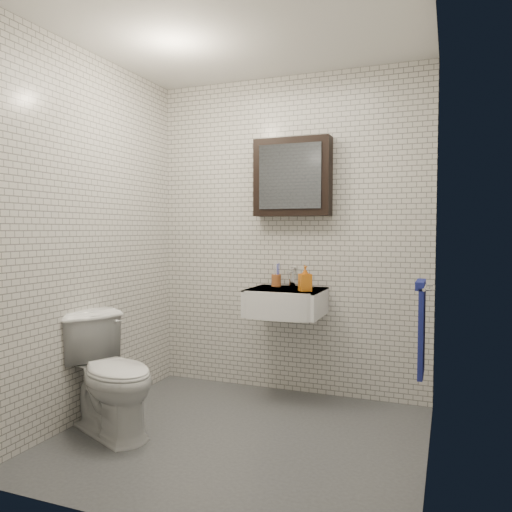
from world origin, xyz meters
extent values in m
cube|color=#44474B|center=(0.00, 0.00, 0.01)|extent=(2.20, 2.00, 0.01)
cube|color=silver|center=(0.00, 1.00, 1.25)|extent=(2.20, 0.02, 2.50)
cube|color=silver|center=(0.00, -1.00, 1.25)|extent=(2.20, 0.02, 2.50)
cube|color=silver|center=(-1.10, 0.00, 1.25)|extent=(0.02, 2.00, 2.50)
cube|color=silver|center=(1.10, 0.00, 1.25)|extent=(0.02, 2.00, 2.50)
cube|color=white|center=(0.00, 0.00, 2.50)|extent=(2.20, 2.00, 0.02)
cube|color=white|center=(0.05, 0.78, 0.75)|extent=(0.55, 0.45, 0.20)
cylinder|color=silver|center=(0.05, 0.80, 0.84)|extent=(0.31, 0.31, 0.02)
cylinder|color=silver|center=(0.05, 0.80, 0.85)|extent=(0.04, 0.04, 0.01)
cube|color=white|center=(0.05, 0.78, 0.84)|extent=(0.55, 0.45, 0.01)
cylinder|color=silver|center=(0.05, 0.94, 0.88)|extent=(0.06, 0.06, 0.06)
cylinder|color=silver|center=(0.05, 0.94, 0.94)|extent=(0.03, 0.03, 0.08)
cylinder|color=silver|center=(0.05, 0.88, 0.97)|extent=(0.02, 0.12, 0.02)
cube|color=silver|center=(0.05, 0.97, 0.99)|extent=(0.02, 0.09, 0.01)
cube|color=black|center=(0.05, 0.93, 1.70)|extent=(0.60, 0.14, 0.60)
cube|color=#3F444C|center=(0.05, 0.85, 1.70)|extent=(0.49, 0.01, 0.49)
cylinder|color=silver|center=(1.06, 0.35, 0.95)|extent=(0.02, 0.30, 0.02)
cylinder|color=silver|center=(1.08, 0.48, 0.95)|extent=(0.04, 0.02, 0.02)
cylinder|color=silver|center=(1.08, 0.22, 0.95)|extent=(0.04, 0.02, 0.02)
cube|color=navy|center=(1.05, 0.35, 0.68)|extent=(0.03, 0.26, 0.54)
cube|color=navy|center=(1.04, 0.35, 0.96)|extent=(0.05, 0.26, 0.05)
cylinder|color=#A55729|center=(-0.07, 0.90, 0.90)|extent=(0.08, 0.08, 0.09)
cylinder|color=white|center=(-0.08, 0.89, 0.96)|extent=(0.02, 0.03, 0.18)
cylinder|color=#3C45C0|center=(-0.06, 0.89, 0.95)|extent=(0.01, 0.02, 0.16)
cylinder|color=white|center=(-0.08, 0.91, 0.96)|extent=(0.02, 0.03, 0.19)
cylinder|color=#3C45C0|center=(-0.05, 0.91, 0.95)|extent=(0.02, 0.04, 0.17)
imported|color=orange|center=(0.22, 0.69, 0.94)|extent=(0.12, 0.12, 0.19)
imported|color=white|center=(-0.80, -0.21, 0.38)|extent=(0.85, 0.69, 0.75)
camera|label=1|loc=(1.19, -2.79, 1.29)|focal=35.00mm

